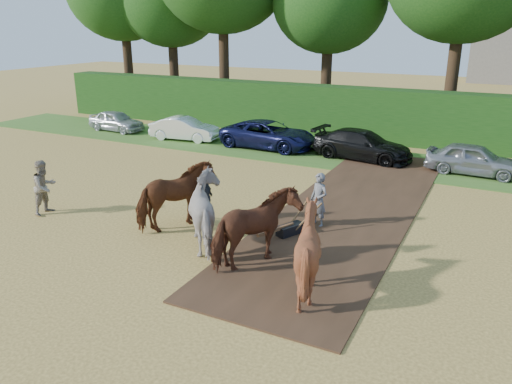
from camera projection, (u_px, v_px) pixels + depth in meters
The scene contains 8 objects.
ground at pixel (221, 283), 13.16m from camera, with size 120.00×120.00×0.00m, color gold.
earth_strip at pixel (352, 208), 18.43m from camera, with size 4.50×17.00×0.05m, color #472D1C.
grass_verge at pixel (362, 159), 25.00m from camera, with size 50.00×5.00×0.03m, color #38601E.
hedgerow at pixel (385, 116), 28.33m from camera, with size 46.00×1.60×3.00m, color #14380F.
spectator_near at pixel (45, 187), 17.70m from camera, with size 0.95×0.74×1.96m, color #B6AB8F.
spectator_far at pixel (205, 199), 16.83m from camera, with size 1.01×0.42×1.72m, color #2A2F38.
plough_team at pixel (235, 220), 14.41m from camera, with size 7.67×5.81×2.21m.
parked_cars at pixel (450, 155), 23.18m from camera, with size 41.13×3.13×1.48m.
Camera 1 is at (6.08, -10.02, 6.50)m, focal length 35.00 mm.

